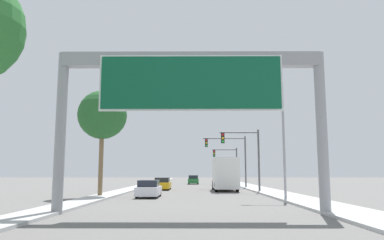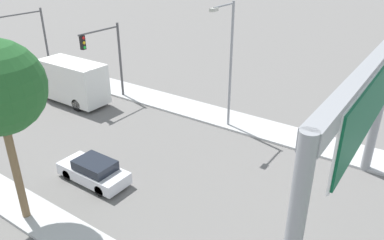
{
  "view_description": "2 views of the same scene",
  "coord_description": "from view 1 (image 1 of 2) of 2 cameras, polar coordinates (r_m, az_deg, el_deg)",
  "views": [
    {
      "loc": [
        0.16,
        -0.33,
        2.0
      ],
      "look_at": [
        0.0,
        26.76,
        5.8
      ],
      "focal_mm": 35.0,
      "sensor_mm": 36.0,
      "label": 1
    },
    {
      "loc": [
        -14.82,
        15.73,
        12.2
      ],
      "look_at": [
        1.16,
        26.81,
        2.92
      ],
      "focal_mm": 35.0,
      "sensor_mm": 36.0,
      "label": 2
    }
  ],
  "objects": [
    {
      "name": "car_near_center",
      "position": [
        43.79,
        -4.52,
        -9.7
      ],
      "size": [
        1.77,
        4.66,
        1.4
      ],
      "color": "gold",
      "rests_on": "ground"
    },
    {
      "name": "traffic_light_far_intersection",
      "position": [
        58.6,
        5.59,
        -6.09
      ],
      "size": [
        3.9,
        0.32,
        5.78
      ],
      "color": "#4C4C4F",
      "rests_on": "ground"
    },
    {
      "name": "median_strip_left",
      "position": [
        60.82,
        -6.75,
        -9.73
      ],
      "size": [
        2.0,
        120.0,
        0.15
      ],
      "color": "#B5B5B5",
      "rests_on": "ground"
    },
    {
      "name": "car_far_center",
      "position": [
        64.69,
        0.2,
        -9.12
      ],
      "size": [
        1.78,
        4.29,
        1.5
      ],
      "color": "#1E662D",
      "rests_on": "ground"
    },
    {
      "name": "palm_tree_background",
      "position": [
        32.23,
        -13.48,
        0.71
      ],
      "size": [
        4.09,
        4.09,
        8.83
      ],
      "color": "brown",
      "rests_on": "ground"
    },
    {
      "name": "traffic_light_mid_block",
      "position": [
        48.64,
        6.08,
        -4.93
      ],
      "size": [
        5.56,
        0.32,
        6.64
      ],
      "color": "#4C4C4F",
      "rests_on": "ground"
    },
    {
      "name": "truck_box_primary",
      "position": [
        41.49,
        5.01,
        -8.26
      ],
      "size": [
        2.47,
        8.15,
        3.5
      ],
      "color": "white",
      "rests_on": "ground"
    },
    {
      "name": "car_mid_center",
      "position": [
        30.82,
        -6.59,
        -10.43
      ],
      "size": [
        1.74,
        4.23,
        1.38
      ],
      "color": "silver",
      "rests_on": "ground"
    },
    {
      "name": "sign_gantry",
      "position": [
        18.68,
        -0.16,
        4.87
      ],
      "size": [
        13.42,
        0.73,
        8.0
      ],
      "color": "gray",
      "rests_on": "ground"
    },
    {
      "name": "traffic_light_near_intersection",
      "position": [
        38.76,
        8.28,
        -4.56
      ],
      "size": [
        4.07,
        0.32,
        6.35
      ],
      "color": "#4C4C4F",
      "rests_on": "ground"
    },
    {
      "name": "street_lamp_right",
      "position": [
        28.77,
        13.09,
        -1.31
      ],
      "size": [
        2.76,
        0.28,
        8.86
      ],
      "color": "gray",
      "rests_on": "ground"
    },
    {
      "name": "sidewalk_right",
      "position": [
        60.84,
        7.62,
        -9.72
      ],
      "size": [
        3.0,
        120.0,
        0.15
      ],
      "color": "#B5B5B5",
      "rests_on": "ground"
    }
  ]
}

